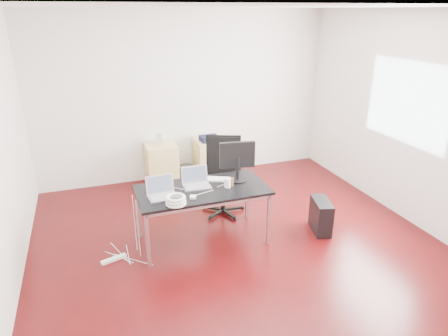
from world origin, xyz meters
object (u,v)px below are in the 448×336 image
object	(u,v)px
filing_cabinet_right	(210,159)
pc_tower	(321,216)
office_chair	(223,172)
filing_cabinet_left	(162,164)
desk	(202,192)

from	to	relation	value
filing_cabinet_right	pc_tower	bearing A→B (deg)	-69.43
office_chair	filing_cabinet_left	bearing A→B (deg)	139.18
filing_cabinet_left	pc_tower	bearing A→B (deg)	-52.95
desk	filing_cabinet_left	world-z (taller)	desk
pc_tower	desk	bearing A→B (deg)	-174.96
filing_cabinet_left	filing_cabinet_right	bearing A→B (deg)	0.00
desk	filing_cabinet_right	size ratio (longest dim) A/B	2.29
filing_cabinet_left	office_chair	bearing A→B (deg)	-61.93
office_chair	pc_tower	size ratio (longest dim) A/B	2.40
pc_tower	filing_cabinet_right	bearing A→B (deg)	126.17
office_chair	filing_cabinet_left	size ratio (longest dim) A/B	1.54
office_chair	pc_tower	world-z (taller)	office_chair
desk	pc_tower	bearing A→B (deg)	-10.56
desk	filing_cabinet_left	xyz separation A→B (m)	(-0.14, 1.95, -0.33)
desk	filing_cabinet_left	size ratio (longest dim) A/B	2.29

